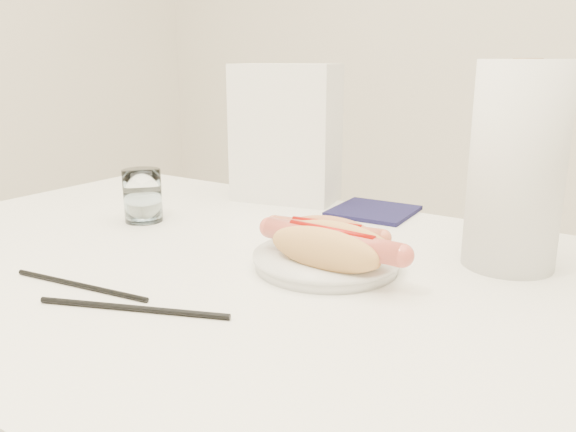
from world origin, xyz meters
The scene contains 10 objects.
table centered at (0.00, 0.00, 0.69)m, with size 1.20×0.80×0.75m.
plate centered at (0.14, 0.05, 0.76)m, with size 0.19×0.19×0.02m, color silver.
hotdog_left centered at (0.12, 0.08, 0.79)m, with size 0.17×0.08×0.04m.
hotdog_right centered at (0.16, 0.02, 0.79)m, with size 0.20×0.09×0.05m.
water_glass centered at (-0.25, 0.08, 0.80)m, with size 0.07×0.07×0.09m, color silver.
chopstick_near centered at (-0.08, -0.18, 0.75)m, with size 0.01×0.01×0.21m, color black.
chopstick_far centered at (0.02, -0.19, 0.75)m, with size 0.01×0.01×0.23m, color black.
napkin_box centered at (-0.13, 0.35, 0.88)m, with size 0.20×0.11×0.27m, color white.
navy_napkin centered at (0.06, 0.35, 0.75)m, with size 0.14×0.14×0.01m, color #121135.
paper_towel_roll centered at (0.34, 0.20, 0.89)m, with size 0.12×0.12×0.28m, color silver.
Camera 1 is at (0.50, -0.60, 1.03)m, focal length 35.98 mm.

